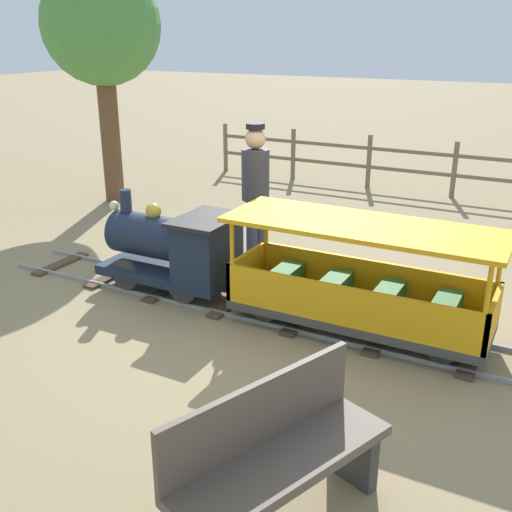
% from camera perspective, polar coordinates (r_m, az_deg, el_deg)
% --- Properties ---
extents(ground_plane, '(60.00, 60.00, 0.00)m').
position_cam_1_polar(ground_plane, '(5.76, 2.73, -5.64)').
color(ground_plane, '#8C7A56').
extents(track, '(0.77, 6.05, 0.04)m').
position_cam_1_polar(track, '(5.83, 0.98, -5.10)').
color(track, gray).
rests_on(track, ground_plane).
extents(locomotive, '(0.73, 1.45, 0.97)m').
position_cam_1_polar(locomotive, '(6.15, -7.55, 0.78)').
color(locomotive, '#192338').
rests_on(locomotive, ground_plane).
extents(passenger_car, '(0.83, 2.35, 0.97)m').
position_cam_1_polar(passenger_car, '(5.35, 9.64, -3.05)').
color(passenger_car, '#3F3F3F').
rests_on(passenger_car, ground_plane).
extents(conductor_person, '(0.30, 0.30, 1.62)m').
position_cam_1_polar(conductor_person, '(6.60, -0.05, 6.63)').
color(conductor_person, '#282D47').
rests_on(conductor_person, ground_plane).
extents(park_bench, '(1.36, 0.84, 0.82)m').
position_cam_1_polar(park_bench, '(3.36, 1.94, -18.45)').
color(park_bench, brown).
rests_on(park_bench, ground_plane).
extents(oak_tree_far, '(1.72, 1.72, 3.47)m').
position_cam_1_polar(oak_tree_far, '(9.63, -14.28, 19.98)').
color(oak_tree_far, brown).
rests_on(oak_tree_far, ground_plane).
extents(fence_section, '(0.08, 7.13, 0.90)m').
position_cam_1_polar(fence_section, '(10.39, 14.29, 8.41)').
color(fence_section, '#756047').
rests_on(fence_section, ground_plane).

